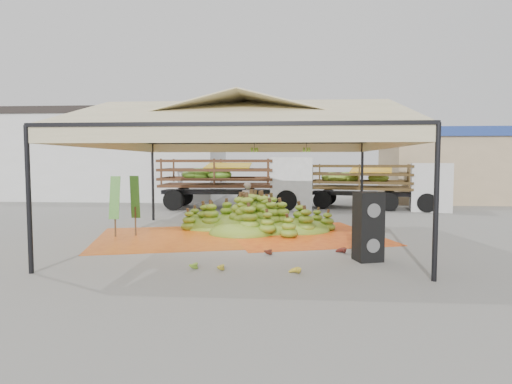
# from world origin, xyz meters

# --- Properties ---
(ground) EXTENTS (90.00, 90.00, 0.00)m
(ground) POSITION_xyz_m (0.00, 0.00, 0.00)
(ground) COLOR slate
(ground) RESTS_ON ground
(canopy_tent) EXTENTS (8.10, 8.10, 4.00)m
(canopy_tent) POSITION_xyz_m (0.00, 0.00, 3.30)
(canopy_tent) COLOR black
(canopy_tent) RESTS_ON ground
(building_white) EXTENTS (14.30, 6.30, 5.40)m
(building_white) POSITION_xyz_m (-10.00, 14.00, 2.71)
(building_white) COLOR silver
(building_white) RESTS_ON ground
(building_tan) EXTENTS (6.30, 5.30, 4.10)m
(building_tan) POSITION_xyz_m (10.00, 13.00, 2.07)
(building_tan) COLOR tan
(building_tan) RESTS_ON ground
(tarp_left) EXTENTS (5.49, 5.34, 0.01)m
(tarp_left) POSITION_xyz_m (-2.16, 0.28, 0.01)
(tarp_left) COLOR #CC6313
(tarp_left) RESTS_ON ground
(tarp_right) EXTENTS (5.49, 5.64, 0.01)m
(tarp_right) POSITION_xyz_m (1.71, 1.05, 0.01)
(tarp_right) COLOR orange
(tarp_right) RESTS_ON ground
(banana_heap) EXTENTS (6.54, 5.99, 1.14)m
(banana_heap) POSITION_xyz_m (0.17, 2.08, 0.57)
(banana_heap) COLOR #4A7117
(banana_heap) RESTS_ON ground
(hand_yellow_a) EXTENTS (0.45, 0.39, 0.18)m
(hand_yellow_a) POSITION_xyz_m (-0.26, -3.50, 0.09)
(hand_yellow_a) COLOR #B98725
(hand_yellow_a) RESTS_ON ground
(hand_yellow_b) EXTENTS (0.54, 0.53, 0.19)m
(hand_yellow_b) POSITION_xyz_m (1.33, -3.70, 0.09)
(hand_yellow_b) COLOR gold
(hand_yellow_b) RESTS_ON ground
(hand_red_a) EXTENTS (0.49, 0.43, 0.20)m
(hand_red_a) POSITION_xyz_m (0.66, -1.88, 0.10)
(hand_red_a) COLOR #571F14
(hand_red_a) RESTS_ON ground
(hand_red_b) EXTENTS (0.58, 0.55, 0.21)m
(hand_red_b) POSITION_xyz_m (2.50, -1.64, 0.10)
(hand_red_b) COLOR #501612
(hand_red_b) RESTS_ON ground
(hand_green) EXTENTS (0.47, 0.39, 0.20)m
(hand_green) POSITION_xyz_m (-0.85, -3.43, 0.10)
(hand_green) COLOR #487C19
(hand_green) RESTS_ON ground
(hanging_bunches) EXTENTS (1.74, 0.24, 0.20)m
(hanging_bunches) POSITION_xyz_m (1.00, 0.15, 2.62)
(hanging_bunches) COLOR #3F821B
(hanging_bunches) RESTS_ON ground
(speaker_stack) EXTENTS (0.69, 0.64, 1.58)m
(speaker_stack) POSITION_xyz_m (3.06, -2.37, 0.79)
(speaker_stack) COLOR black
(speaker_stack) RESTS_ON ground
(banana_leaves) EXTENTS (0.96, 1.36, 3.70)m
(banana_leaves) POSITION_xyz_m (-3.70, 0.04, 0.00)
(banana_leaves) COLOR #2F721E
(banana_leaves) RESTS_ON ground
(vendor) EXTENTS (0.63, 0.51, 1.51)m
(vendor) POSITION_xyz_m (-0.31, 3.81, 0.76)
(vendor) COLOR gray
(vendor) RESTS_ON ground
(truck_left) EXTENTS (7.30, 2.70, 2.48)m
(truck_left) POSITION_xyz_m (-0.99, 8.64, 1.53)
(truck_left) COLOR #502B1A
(truck_left) RESTS_ON ground
(truck_right) EXTENTS (6.79, 3.64, 2.22)m
(truck_right) POSITION_xyz_m (5.88, 8.85, 1.37)
(truck_right) COLOR #493518
(truck_right) RESTS_ON ground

